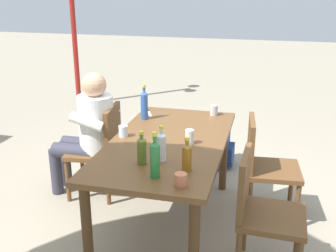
# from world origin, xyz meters

# --- Properties ---
(ground_plane) EXTENTS (24.00, 24.00, 0.00)m
(ground_plane) POSITION_xyz_m (0.00, 0.00, 0.00)
(ground_plane) COLOR gray
(dining_table) EXTENTS (1.68, 0.87, 0.76)m
(dining_table) POSITION_xyz_m (0.00, 0.00, 0.67)
(dining_table) COLOR brown
(dining_table) RESTS_ON ground_plane
(chair_far_right) EXTENTS (0.48, 0.48, 0.87)m
(chair_far_right) POSITION_xyz_m (0.38, 0.74, 0.49)
(chair_far_right) COLOR brown
(chair_far_right) RESTS_ON ground_plane
(chair_near_left) EXTENTS (0.46, 0.46, 0.87)m
(chair_near_left) POSITION_xyz_m (-0.37, -0.74, 0.49)
(chair_near_left) COLOR brown
(chair_near_left) RESTS_ON ground_plane
(chair_near_right) EXTENTS (0.48, 0.48, 0.87)m
(chair_near_right) POSITION_xyz_m (0.37, -0.74, 0.49)
(chair_near_right) COLOR brown
(chair_near_right) RESTS_ON ground_plane
(person_in_white_shirt) EXTENTS (0.47, 0.62, 1.18)m
(person_in_white_shirt) POSITION_xyz_m (0.38, 0.85, 0.66)
(person_in_white_shirt) COLOR white
(person_in_white_shirt) RESTS_ON ground_plane
(bottle_clear) EXTENTS (0.06, 0.06, 0.25)m
(bottle_clear) POSITION_xyz_m (-0.38, -0.05, 0.87)
(bottle_clear) COLOR white
(bottle_clear) RESTS_ON dining_table
(bottle_amber) EXTENTS (0.06, 0.06, 0.23)m
(bottle_amber) POSITION_xyz_m (-0.49, -0.25, 0.86)
(bottle_amber) COLOR #996019
(bottle_amber) RESTS_ON dining_table
(bottle_green) EXTENTS (0.06, 0.06, 0.30)m
(bottle_green) POSITION_xyz_m (-0.63, -0.08, 0.89)
(bottle_green) COLOR #287A38
(bottle_green) RESTS_ON dining_table
(bottle_olive) EXTENTS (0.06, 0.06, 0.23)m
(bottle_olive) POSITION_xyz_m (-0.46, 0.06, 0.86)
(bottle_olive) COLOR #566623
(bottle_olive) RESTS_ON dining_table
(bottle_blue) EXTENTS (0.06, 0.06, 0.32)m
(bottle_blue) POSITION_xyz_m (0.46, 0.33, 0.90)
(bottle_blue) COLOR #2D56A3
(bottle_blue) RESTS_ON dining_table
(cup_glass) EXTENTS (0.07, 0.07, 0.09)m
(cup_glass) POSITION_xyz_m (0.00, 0.37, 0.81)
(cup_glass) COLOR silver
(cup_glass) RESTS_ON dining_table
(cup_white) EXTENTS (0.06, 0.06, 0.11)m
(cup_white) POSITION_xyz_m (-0.02, -0.17, 0.82)
(cup_white) COLOR white
(cup_white) RESTS_ON dining_table
(cup_terracotta) EXTENTS (0.08, 0.08, 0.08)m
(cup_terracotta) POSITION_xyz_m (-0.71, -0.26, 0.80)
(cup_terracotta) COLOR #BC6B47
(cup_terracotta) RESTS_ON dining_table
(cup_steel) EXTENTS (0.07, 0.07, 0.10)m
(cup_steel) POSITION_xyz_m (0.73, -0.25, 0.81)
(cup_steel) COLOR #B2B7BC
(cup_steel) RESTS_ON dining_table
(table_knife) EXTENTS (0.22, 0.12, 0.01)m
(table_knife) POSITION_xyz_m (0.67, 0.36, 0.76)
(table_knife) COLOR silver
(table_knife) RESTS_ON dining_table
(backpack_by_near_side) EXTENTS (0.33, 0.22, 0.46)m
(backpack_by_near_side) POSITION_xyz_m (1.29, -0.28, 0.22)
(backpack_by_near_side) COLOR #2D4784
(backpack_by_near_side) RESTS_ON ground_plane
(backpack_by_far_side) EXTENTS (0.31, 0.21, 0.39)m
(backpack_by_far_side) POSITION_xyz_m (1.26, 0.08, 0.19)
(backpack_by_far_side) COLOR #47663D
(backpack_by_far_side) RESTS_ON ground_plane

